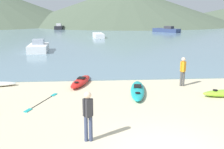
% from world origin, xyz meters
% --- Properties ---
extents(bay_water, '(160.00, 70.00, 0.06)m').
position_xyz_m(bay_water, '(0.00, 43.91, 0.03)').
color(bay_water, slate).
rests_on(bay_water, ground_plane).
extents(far_hill_midright, '(75.11, 75.11, 12.50)m').
position_xyz_m(far_hill_midright, '(9.53, 88.18, 6.25)').
color(far_hill_midright, '#4C5B47').
rests_on(far_hill_midright, ground_plane).
extents(kayak_on_sand_3, '(1.31, 3.67, 0.36)m').
position_xyz_m(kayak_on_sand_3, '(0.23, 6.22, 0.16)').
color(kayak_on_sand_3, teal).
rests_on(kayak_on_sand_3, ground_plane).
extents(kayak_on_sand_5, '(1.50, 3.06, 0.38)m').
position_xyz_m(kayak_on_sand_5, '(-2.91, 8.22, 0.17)').
color(kayak_on_sand_5, red).
rests_on(kayak_on_sand_5, ground_plane).
extents(person_near_foreground, '(0.36, 0.31, 1.76)m').
position_xyz_m(person_near_foreground, '(-2.33, 1.02, 1.01)').
color(person_near_foreground, '#384260').
rests_on(person_near_foreground, ground_plane).
extents(person_near_waterline, '(0.35, 0.31, 1.72)m').
position_xyz_m(person_near_waterline, '(3.08, 7.38, 0.98)').
color(person_near_waterline, '#4C4C4C').
rests_on(person_near_waterline, ground_plane).
extents(moored_boat_0, '(5.47, 1.39, 1.69)m').
position_xyz_m(moored_boat_0, '(8.38, 57.64, 0.65)').
color(moored_boat_0, black).
rests_on(moored_boat_0, bay_water).
extents(moored_boat_1, '(2.26, 3.98, 1.30)m').
position_xyz_m(moored_boat_1, '(-7.99, 21.29, 0.52)').
color(moored_boat_1, white).
rests_on(moored_boat_1, bay_water).
extents(moored_boat_2, '(1.93, 4.40, 0.71)m').
position_xyz_m(moored_boat_2, '(-1.22, 36.21, 0.41)').
color(moored_boat_2, white).
rests_on(moored_boat_2, bay_water).
extents(moored_boat_3, '(2.06, 3.21, 1.40)m').
position_xyz_m(moored_boat_3, '(-10.09, 56.79, 0.55)').
color(moored_boat_3, black).
rests_on(moored_boat_3, bay_water).
extents(moored_boat_4, '(5.38, 5.43, 1.26)m').
position_xyz_m(moored_boat_4, '(13.18, 46.81, 0.50)').
color(moored_boat_4, navy).
rests_on(moored_boat_4, bay_water).
extents(loose_paddle, '(1.17, 2.66, 0.03)m').
position_xyz_m(loose_paddle, '(-4.65, 5.09, 0.01)').
color(loose_paddle, black).
rests_on(loose_paddle, ground_plane).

